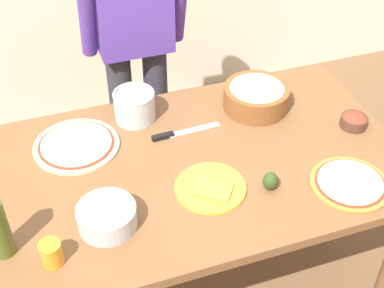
{
  "coord_description": "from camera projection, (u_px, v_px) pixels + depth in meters",
  "views": [
    {
      "loc": [
        -0.52,
        -1.46,
        2.15
      ],
      "look_at": [
        0.0,
        0.05,
        0.81
      ],
      "focal_mm": 50.84,
      "sensor_mm": 36.0,
      "label": 1
    }
  ],
  "objects": [
    {
      "name": "ground",
      "position": [
        195.0,
        282.0,
        2.57
      ],
      "size": [
        8.0,
        8.0,
        0.0
      ],
      "primitive_type": "plane",
      "color": "brown"
    },
    {
      "name": "dining_table",
      "position": [
        196.0,
        179.0,
        2.14
      ],
      "size": [
        1.6,
        0.96,
        0.76
      ],
      "color": "brown",
      "rests_on": "ground"
    },
    {
      "name": "person_cook",
      "position": [
        134.0,
        31.0,
        2.5
      ],
      "size": [
        0.49,
        0.25,
        1.62
      ],
      "color": "#2D2D38",
      "rests_on": "ground"
    },
    {
      "name": "pizza_raw_on_board",
      "position": [
        76.0,
        145.0,
        2.14
      ],
      "size": [
        0.34,
        0.34,
        0.02
      ],
      "color": "beige",
      "rests_on": "dining_table"
    },
    {
      "name": "pizza_cooked_on_tray",
      "position": [
        350.0,
        183.0,
        1.97
      ],
      "size": [
        0.29,
        0.29,
        0.02
      ],
      "color": "#C67A33",
      "rests_on": "dining_table"
    },
    {
      "name": "plate_with_slice",
      "position": [
        211.0,
        188.0,
        1.96
      ],
      "size": [
        0.26,
        0.26,
        0.02
      ],
      "color": "gold",
      "rests_on": "dining_table"
    },
    {
      "name": "popcorn_bowl",
      "position": [
        256.0,
        95.0,
        2.31
      ],
      "size": [
        0.28,
        0.28,
        0.11
      ],
      "color": "brown",
      "rests_on": "dining_table"
    },
    {
      "name": "mixing_bowl_steel",
      "position": [
        107.0,
        217.0,
        1.81
      ],
      "size": [
        0.2,
        0.2,
        0.08
      ],
      "color": "#B7B7BC",
      "rests_on": "dining_table"
    },
    {
      "name": "small_sauce_bowl",
      "position": [
        355.0,
        121.0,
        2.23
      ],
      "size": [
        0.11,
        0.11,
        0.06
      ],
      "color": "#4C2D1E",
      "rests_on": "dining_table"
    },
    {
      "name": "steel_pot",
      "position": [
        135.0,
        105.0,
        2.25
      ],
      "size": [
        0.17,
        0.17,
        0.13
      ],
      "color": "#B7B7BC",
      "rests_on": "dining_table"
    },
    {
      "name": "cup_orange",
      "position": [
        51.0,
        253.0,
        1.69
      ],
      "size": [
        0.07,
        0.07,
        0.08
      ],
      "primitive_type": "cylinder",
      "color": "orange",
      "rests_on": "dining_table"
    },
    {
      "name": "chef_knife",
      "position": [
        178.0,
        133.0,
        2.2
      ],
      "size": [
        0.29,
        0.04,
        0.02
      ],
      "color": "silver",
      "rests_on": "dining_table"
    },
    {
      "name": "avocado",
      "position": [
        270.0,
        181.0,
        1.95
      ],
      "size": [
        0.06,
        0.06,
        0.07
      ],
      "primitive_type": "ellipsoid",
      "color": "#2D4219",
      "rests_on": "dining_table"
    }
  ]
}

